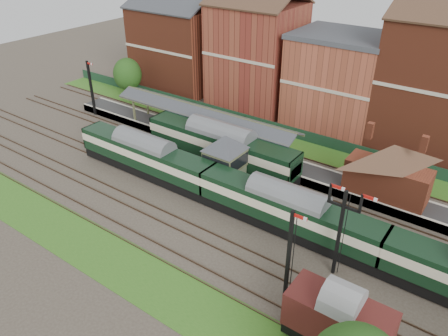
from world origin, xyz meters
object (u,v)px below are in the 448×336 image
Objects in this scene: signal_box at (225,159)px; dmu_train at (287,210)px; semaphore_bracket at (341,228)px; goods_van_a at (338,321)px; platform_railcar at (221,146)px.

signal_box is 0.11× the size of dmu_train.
semaphore_bracket is at bearing -20.92° from signal_box.
signal_box reaches higher than goods_van_a.
signal_box is 21.70m from goods_van_a.
platform_railcar is 2.81× the size of goods_van_a.
signal_box is at bearing 159.08° from semaphore_bracket.
goods_van_a is (2.85, -6.50, -2.28)m from semaphore_bracket.
goods_van_a is (8.74, -9.00, -0.04)m from dmu_train.
signal_box reaches higher than dmu_train.
signal_box is 16.16m from semaphore_bracket.
signal_box is 0.31× the size of platform_railcar.
goods_van_a is at bearing -66.30° from semaphore_bracket.
goods_van_a is at bearing -36.65° from platform_railcar.
dmu_train is 12.55m from goods_van_a.
platform_railcar is at bearing 143.35° from goods_van_a.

